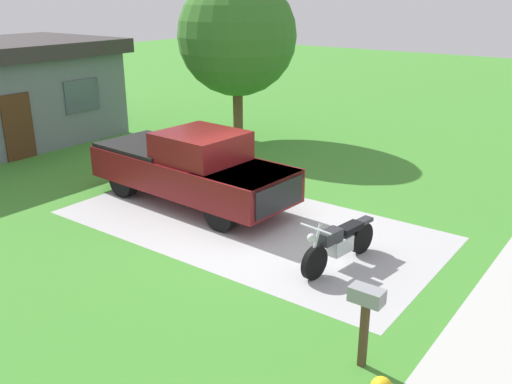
# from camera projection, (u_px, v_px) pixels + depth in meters

# --- Properties ---
(ground_plane) EXTENTS (80.00, 80.00, 0.00)m
(ground_plane) POSITION_uv_depth(u_px,v_px,m) (248.00, 225.00, 12.88)
(ground_plane) COLOR #428C2F
(driveway_pad) EXTENTS (4.57, 8.73, 0.01)m
(driveway_pad) POSITION_uv_depth(u_px,v_px,m) (248.00, 224.00, 12.88)
(driveway_pad) COLOR #B1B1B1
(driveway_pad) RESTS_ON ground
(motorcycle) EXTENTS (2.21, 0.70, 1.09)m
(motorcycle) POSITION_uv_depth(u_px,v_px,m) (339.00, 243.00, 10.81)
(motorcycle) COLOR black
(motorcycle) RESTS_ON ground
(pickup_truck) EXTENTS (2.28, 5.72, 1.90)m
(pickup_truck) POSITION_uv_depth(u_px,v_px,m) (189.00, 166.00, 13.97)
(pickup_truck) COLOR black
(pickup_truck) RESTS_ON ground
(mailbox) EXTENTS (0.26, 0.48, 1.26)m
(mailbox) POSITION_uv_depth(u_px,v_px,m) (366.00, 306.00, 7.70)
(mailbox) COLOR #4C3823
(mailbox) RESTS_ON ground
(shade_tree) EXTENTS (4.14, 4.14, 5.73)m
(shade_tree) POSITION_uv_depth(u_px,v_px,m) (237.00, 36.00, 19.22)
(shade_tree) COLOR brown
(shade_tree) RESTS_ON ground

